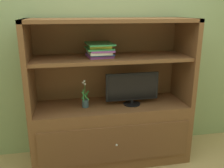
% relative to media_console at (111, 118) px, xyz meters
% --- Properties ---
extents(painted_rear_wall, '(6.00, 0.10, 2.80)m').
position_rel_media_console_xyz_m(painted_rear_wall, '(0.00, 0.34, 0.89)').
color(painted_rear_wall, '#8C9E6B').
rests_on(painted_rear_wall, ground_plane).
extents(media_console, '(1.74, 0.60, 1.61)m').
position_rel_media_console_xyz_m(media_console, '(0.00, 0.00, 0.00)').
color(media_console, brown).
rests_on(media_console, ground_plane).
extents(tv_monitor, '(0.59, 0.19, 0.36)m').
position_rel_media_console_xyz_m(tv_monitor, '(0.23, -0.06, 0.36)').
color(tv_monitor, black).
rests_on(tv_monitor, media_console).
extents(potted_plant, '(0.09, 0.09, 0.31)m').
position_rel_media_console_xyz_m(potted_plant, '(-0.29, -0.04, 0.24)').
color(potted_plant, '#384C56').
rests_on(potted_plant, media_console).
extents(magazine_stack, '(0.30, 0.36, 0.15)m').
position_rel_media_console_xyz_m(magazine_stack, '(-0.12, -0.00, 0.79)').
color(magazine_stack, purple).
rests_on(magazine_stack, media_console).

